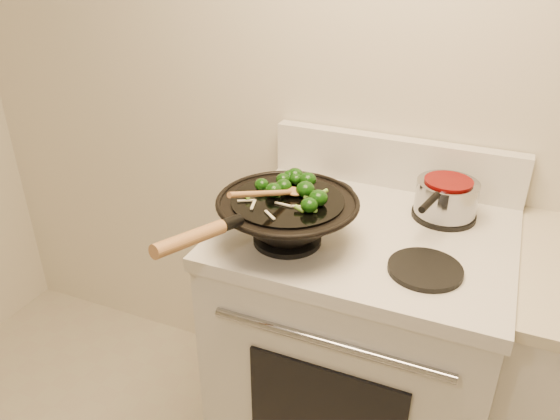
% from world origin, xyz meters
% --- Properties ---
extents(stove, '(0.78, 0.67, 1.08)m').
position_xyz_m(stove, '(-0.05, 1.17, 0.47)').
color(stove, silver).
rests_on(stove, ground).
extents(wok, '(0.37, 0.60, 0.18)m').
position_xyz_m(wok, '(-0.23, 1.02, 1.00)').
color(wok, black).
rests_on(wok, stove).
extents(stirfry, '(0.22, 0.25, 0.04)m').
position_xyz_m(stirfry, '(-0.23, 1.06, 1.06)').
color(stirfry, '#0E3708').
rests_on(stirfry, wok).
extents(wooden_spoon, '(0.11, 0.25, 0.09)m').
position_xyz_m(wooden_spoon, '(-0.25, 0.99, 1.08)').
color(wooden_spoon, '#A47141').
rests_on(wooden_spoon, wok).
extents(saucepan, '(0.17, 0.27, 0.10)m').
position_xyz_m(saucepan, '(0.13, 1.32, 0.98)').
color(saucepan, '#909298').
rests_on(saucepan, stove).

